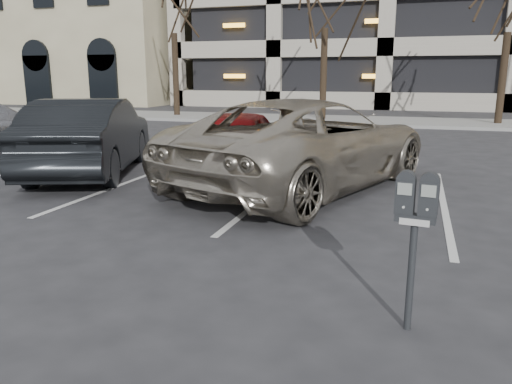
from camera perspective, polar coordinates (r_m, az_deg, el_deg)
ground at (r=6.16m, az=8.45°, el=-5.62°), size 140.00×140.00×0.00m
sidewalk at (r=21.87m, az=15.39°, el=7.75°), size 80.00×4.00×0.12m
stall_lines at (r=8.61m, az=1.76°, el=0.01°), size 16.90×5.20×0.00m
office_building at (r=46.24m, az=-22.49°, el=19.15°), size 26.00×16.20×15.00m
parking_meter at (r=3.96m, az=17.78°, el=-2.31°), size 0.33×0.16×1.25m
suv_silver at (r=8.89m, az=5.77°, el=5.51°), size 4.43×6.25×1.59m
car_red at (r=10.17m, az=-1.96°, el=5.85°), size 1.97×4.07×1.34m
car_dark at (r=10.71m, az=-18.42°, el=6.06°), size 3.13×4.89×1.52m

